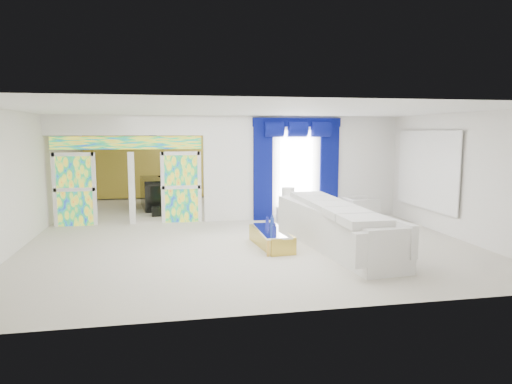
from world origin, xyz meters
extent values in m
plane|color=#B7AF9E|center=(0.00, 0.00, 0.00)|extent=(12.00, 12.00, 0.00)
cube|color=white|center=(2.15, 1.00, 1.50)|extent=(5.70, 0.18, 3.00)
cube|color=white|center=(-2.85, 1.00, 2.73)|extent=(4.30, 0.18, 0.55)
cube|color=#994C3F|center=(-4.28, 1.00, 1.00)|extent=(0.95, 0.04, 2.00)
cube|color=#994C3F|center=(-1.42, 1.00, 1.00)|extent=(0.95, 0.04, 2.00)
cube|color=#994C3F|center=(-2.85, 1.00, 2.25)|extent=(4.00, 0.05, 0.35)
cube|color=white|center=(1.90, 0.90, 1.45)|extent=(1.00, 0.02, 2.30)
cube|color=#030848|center=(0.90, 0.87, 1.40)|extent=(0.55, 0.10, 2.80)
cube|color=#030848|center=(2.90, 0.87, 1.40)|extent=(0.55, 0.10, 2.80)
cube|color=#030848|center=(1.90, 0.87, 2.82)|extent=(2.60, 0.12, 0.25)
cube|color=white|center=(4.94, -1.00, 1.55)|extent=(0.04, 2.70, 1.90)
cube|color=#B09D2A|center=(0.00, 5.90, 1.50)|extent=(9.70, 0.12, 2.90)
cube|color=silver|center=(1.79, -2.57, 0.43)|extent=(1.45, 4.63, 0.87)
cube|color=gold|center=(0.44, -2.27, 0.18)|extent=(0.72, 1.70, 0.37)
cube|color=silver|center=(1.86, 0.52, 0.20)|extent=(1.22, 0.44, 0.40)
cylinder|color=silver|center=(1.56, 0.52, 0.69)|extent=(0.36, 0.36, 0.58)
imported|color=silver|center=(3.73, 0.51, 0.32)|extent=(0.88, 1.01, 0.64)
cube|color=black|center=(-1.89, 3.76, 0.50)|extent=(1.76, 2.16, 1.01)
cube|color=black|center=(-1.89, 2.16, 0.14)|extent=(0.88, 0.43, 0.28)
cube|color=#AA7A55|center=(-4.63, 2.90, 0.37)|extent=(0.57, 0.53, 0.74)
sphere|color=gold|center=(-2.30, 3.40, 2.65)|extent=(0.60, 0.60, 0.60)
cylinder|color=navy|center=(0.36, -2.87, 0.49)|extent=(0.09, 0.09, 0.24)
cylinder|color=navy|center=(0.48, -2.19, 0.51)|extent=(0.08, 0.08, 0.28)
cylinder|color=navy|center=(0.46, -1.73, 0.44)|extent=(0.08, 0.08, 0.15)
cylinder|color=white|center=(0.45, -2.54, 0.44)|extent=(0.10, 0.10, 0.14)
camera|label=1|loc=(-1.78, -12.05, 2.53)|focal=32.32mm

